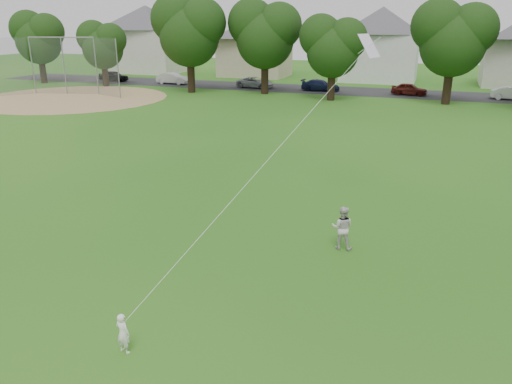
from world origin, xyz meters
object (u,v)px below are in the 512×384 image
(older_boy, at_px, (342,228))
(kite, at_px, (276,151))
(toddler, at_px, (123,333))
(baseball_backstop, at_px, (61,67))

(older_boy, xyz_separation_m, kite, (-1.91, -1.29, 2.76))
(toddler, height_order, baseball_backstop, baseball_backstop)
(toddler, distance_m, kite, 6.80)
(older_boy, relative_size, baseball_backstop, 0.12)
(toddler, bearing_deg, older_boy, -107.12)
(toddler, xyz_separation_m, kite, (1.76, 5.84, 3.00))
(kite, relative_size, baseball_backstop, 1.10)
(older_boy, xyz_separation_m, baseball_backstop, (-32.70, 25.86, 2.01))
(toddler, height_order, kite, kite)
(kite, bearing_deg, toddler, -106.78)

